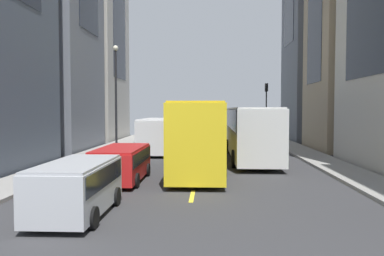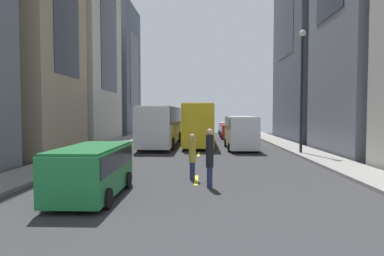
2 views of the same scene
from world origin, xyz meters
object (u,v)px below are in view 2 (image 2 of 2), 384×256
Objects in this scene: delivery_van_white at (240,130)px; car_red_2 at (230,130)px; pedestrian_crossing_near at (210,156)px; pedestrian_crossing_mid at (192,155)px; car_silver_0 at (226,128)px; city_bus_white at (162,123)px; streetcar_yellow at (199,120)px; car_green_1 at (92,167)px.

delivery_van_white is 1.31× the size of car_red_2.
delivery_van_white is 2.65× the size of pedestrian_crossing_near.
delivery_van_white reaches higher than pedestrian_crossing_mid.
car_silver_0 is at bearing 61.71° from pedestrian_crossing_mid.
car_red_2 is 22.54m from pedestrian_crossing_mid.
pedestrian_crossing_near reaches higher than car_red_2.
pedestrian_crossing_near is (-2.71, -13.07, -0.29)m from delivery_van_white.
delivery_van_white is 1.45× the size of car_silver_0.
pedestrian_crossing_mid is (3.11, -14.32, -0.96)m from city_bus_white.
city_bus_white is at bearing 157.13° from delivery_van_white.
streetcar_yellow is 20.46m from car_green_1.
streetcar_yellow is at bearing 104.53° from pedestrian_crossing_near.
delivery_van_white reaches higher than car_green_1.
pedestrian_crossing_mid is (3.28, 3.01, 0.04)m from car_green_1.
car_green_1 is at bearing -99.48° from streetcar_yellow.
streetcar_yellow reaches higher than pedestrian_crossing_near.
pedestrian_crossing_mid is (-0.70, 1.50, -0.17)m from pedestrian_crossing_near.
car_silver_0 is 2.10× the size of pedestrian_crossing_mid.
delivery_van_white is at bearing 52.55° from pedestrian_crossing_mid.
car_silver_0 is at bearing 63.70° from city_bus_white.
pedestrian_crossing_near is at bearing -95.56° from car_silver_0.
pedestrian_crossing_mid is at bearing -90.30° from streetcar_yellow.
streetcar_yellow is 7.47× the size of pedestrian_crossing_mid.
car_silver_0 is 29.45m from pedestrian_crossing_near.
car_red_2 is (6.77, 25.28, -0.10)m from car_green_1.
car_green_1 is at bearing -146.61° from pedestrian_crossing_near.
car_silver_0 is (6.67, 13.49, -1.04)m from city_bus_white.
car_red_2 is at bearing -90.68° from car_silver_0.
car_green_1 reaches higher than car_red_2.
car_silver_0 is at bearing 89.51° from delivery_van_white.
streetcar_yellow reaches higher than car_silver_0.
streetcar_yellow is 6.49× the size of pedestrian_crossing_near.
city_bus_white is 2.80× the size of car_green_1.
streetcar_yellow is 3.48× the size of car_green_1.
city_bus_white is at bearing -116.30° from car_silver_0.
streetcar_yellow is 3.21× the size of car_red_2.
car_red_2 is (0.07, 10.70, -0.60)m from delivery_van_white.
pedestrian_crossing_near is at bearing -88.11° from streetcar_yellow.
pedestrian_crossing_mid is (-3.49, -22.27, 0.14)m from car_red_2.
car_red_2 is 2.32× the size of pedestrian_crossing_mid.
streetcar_yellow reaches higher than delivery_van_white.
car_silver_0 is at bearing 77.50° from car_green_1.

